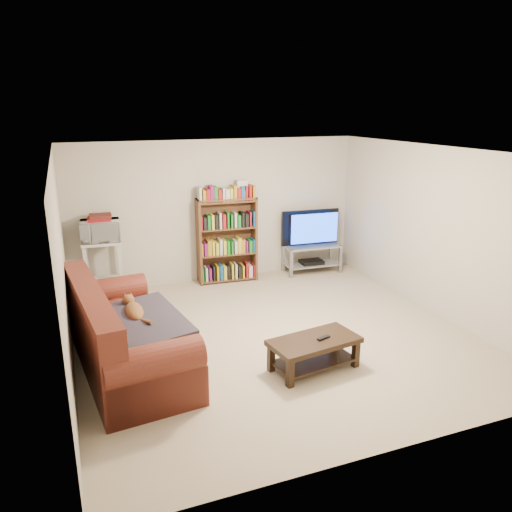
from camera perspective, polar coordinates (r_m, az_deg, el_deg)
name	(u,v)px	position (r m, az deg, el deg)	size (l,w,h in m)	color
floor	(274,335)	(6.70, 2.05, -9.06)	(5.00, 5.00, 0.00)	#C4B191
ceiling	(276,151)	(6.05, 2.29, 11.85)	(5.00, 5.00, 0.00)	white
wall_back	(217,211)	(8.56, -4.43, 5.14)	(5.00, 5.00, 0.00)	beige
wall_front	(396,327)	(4.23, 15.68, -7.87)	(5.00, 5.00, 0.00)	beige
wall_left	(63,271)	(5.80, -21.20, -1.61)	(5.00, 5.00, 0.00)	beige
wall_right	(436,231)	(7.58, 19.85, 2.66)	(5.00, 5.00, 0.00)	beige
sofa	(120,340)	(5.99, -15.23, -9.26)	(1.28, 2.47, 1.01)	maroon
blanket	(139,323)	(5.78, -13.18, -7.50)	(0.92, 1.19, 0.10)	#302A36
cat	(134,312)	(5.95, -13.74, -6.19)	(0.26, 0.65, 0.19)	brown
coffee_table	(314,348)	(5.84, 6.65, -10.41)	(1.10, 0.66, 0.37)	black
remote	(324,338)	(5.80, 7.73, -9.26)	(0.17, 0.05, 0.02)	black
tv_stand	(312,254)	(9.11, 6.39, 0.25)	(1.04, 0.51, 0.51)	#999EA3
television	(313,228)	(8.99, 6.48, 3.17)	(1.09, 0.14, 0.63)	black
dvd_player	(311,262)	(9.16, 6.35, -0.67)	(0.41, 0.28, 0.06)	black
bookshelf	(227,239)	(8.50, -3.34, 1.96)	(1.02, 0.37, 1.46)	brown
shelf_clutter	(232,191)	(8.37, -2.80, 7.39)	(0.75, 0.24, 0.28)	silver
microwave_stand	(103,262)	(8.09, -17.07, -0.64)	(0.62, 0.47, 0.94)	silver
microwave	(100,231)	(7.96, -17.37, 2.78)	(0.58, 0.39, 0.32)	silver
game_boxes	(99,219)	(7.92, -17.49, 4.08)	(0.34, 0.30, 0.05)	maroon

